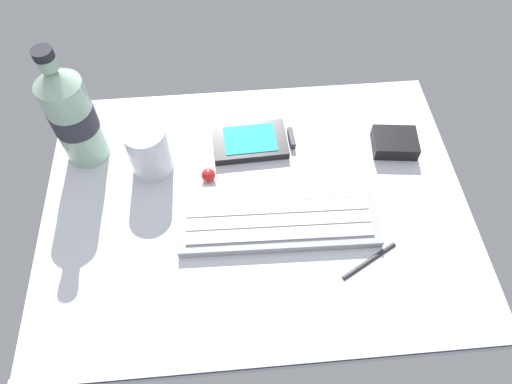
% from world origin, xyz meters
% --- Properties ---
extents(ground_plane, '(0.64, 0.48, 0.03)m').
position_xyz_m(ground_plane, '(0.00, -0.00, -0.01)').
color(ground_plane, silver).
extents(keyboard, '(0.29, 0.12, 0.02)m').
position_xyz_m(keyboard, '(0.03, -0.03, 0.01)').
color(keyboard, '#93969B').
rests_on(keyboard, ground_plane).
extents(handheld_device, '(0.13, 0.08, 0.02)m').
position_xyz_m(handheld_device, '(0.01, 0.12, 0.01)').
color(handheld_device, black).
rests_on(handheld_device, ground_plane).
extents(juice_cup, '(0.06, 0.06, 0.09)m').
position_xyz_m(juice_cup, '(-0.16, 0.08, 0.04)').
color(juice_cup, silver).
rests_on(juice_cup, ground_plane).
extents(water_bottle, '(0.07, 0.07, 0.21)m').
position_xyz_m(water_bottle, '(-0.26, 0.12, 0.09)').
color(water_bottle, '#9EC1A8').
rests_on(water_bottle, ground_plane).
extents(charger_block, '(0.08, 0.06, 0.02)m').
position_xyz_m(charger_block, '(0.23, 0.09, 0.01)').
color(charger_block, black).
rests_on(charger_block, ground_plane).
extents(trackball_mouse, '(0.02, 0.02, 0.02)m').
position_xyz_m(trackball_mouse, '(-0.07, 0.05, 0.01)').
color(trackball_mouse, red).
rests_on(trackball_mouse, ground_plane).
extents(stylus_pen, '(0.09, 0.05, 0.01)m').
position_xyz_m(stylus_pen, '(0.15, -0.11, 0.00)').
color(stylus_pen, '#26262B').
rests_on(stylus_pen, ground_plane).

